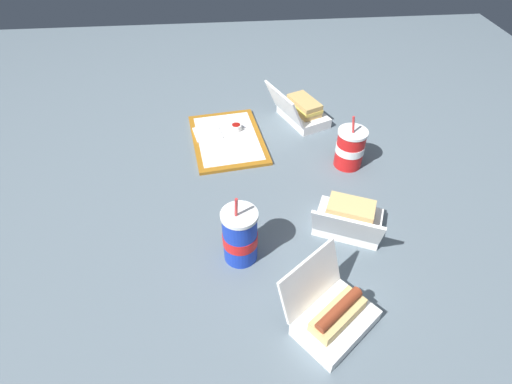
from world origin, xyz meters
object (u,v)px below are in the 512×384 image
(clamshell_sandwich_back, at_px, (302,111))
(clamshell_hotdog_right, at_px, (333,315))
(ketchup_cup, at_px, (236,127))
(soda_cup_corner, at_px, (350,148))
(soda_cup_center, at_px, (240,236))
(plastic_fork, at_px, (236,122))
(food_tray, at_px, (228,139))
(clamshell_sandwich_corner, at_px, (349,219))

(clamshell_sandwich_back, height_order, clamshell_hotdog_right, clamshell_hotdog_right)
(ketchup_cup, xyz_separation_m, soda_cup_corner, (0.23, 0.38, 0.04))
(soda_cup_center, bearing_deg, plastic_fork, 177.80)
(plastic_fork, height_order, clamshell_sandwich_back, clamshell_sandwich_back)
(food_tray, xyz_separation_m, clamshell_sandwich_corner, (0.49, 0.33, 0.04))
(ketchup_cup, bearing_deg, clamshell_hotdog_right, 12.30)
(food_tray, relative_size, plastic_fork, 3.65)
(food_tray, height_order, soda_cup_center, soda_cup_center)
(clamshell_sandwich_back, relative_size, clamshell_hotdog_right, 1.03)
(clamshell_sandwich_back, distance_m, clamshell_hotdog_right, 0.90)
(clamshell_sandwich_back, bearing_deg, clamshell_hotdog_right, -5.38)
(food_tray, height_order, ketchup_cup, ketchup_cup)
(food_tray, distance_m, ketchup_cup, 0.06)
(plastic_fork, relative_size, clamshell_hotdog_right, 0.43)
(plastic_fork, bearing_deg, soda_cup_center, -37.68)
(food_tray, distance_m, soda_cup_center, 0.56)
(clamshell_sandwich_corner, bearing_deg, clamshell_sandwich_back, -176.96)
(food_tray, relative_size, clamshell_hotdog_right, 1.57)
(plastic_fork, bearing_deg, clamshell_hotdog_right, -24.17)
(plastic_fork, relative_size, soda_cup_center, 0.48)
(clamshell_sandwich_back, bearing_deg, clamshell_sandwich_corner, 3.04)
(clamshell_hotdog_right, bearing_deg, ketchup_cup, -167.70)
(food_tray, xyz_separation_m, ketchup_cup, (-0.05, 0.04, 0.02))
(soda_cup_corner, bearing_deg, clamshell_sandwich_corner, -15.09)
(food_tray, distance_m, clamshell_hotdog_right, 0.82)
(clamshell_sandwich_corner, xyz_separation_m, soda_cup_corner, (-0.30, 0.08, 0.03))
(food_tray, xyz_separation_m, soda_cup_center, (0.56, 0.01, 0.08))
(soda_cup_corner, bearing_deg, soda_cup_center, -47.08)
(ketchup_cup, height_order, clamshell_sandwich_corner, clamshell_sandwich_corner)
(soda_cup_corner, xyz_separation_m, soda_cup_center, (0.37, -0.40, 0.01))
(clamshell_sandwich_corner, distance_m, clamshell_hotdog_right, 0.32)
(clamshell_sandwich_back, bearing_deg, soda_cup_corner, 20.96)
(clamshell_sandwich_corner, bearing_deg, plastic_fork, -153.52)
(food_tray, relative_size, clamshell_sandwich_back, 1.52)
(food_tray, height_order, clamshell_sandwich_corner, clamshell_sandwich_corner)
(food_tray, height_order, soda_cup_corner, soda_cup_corner)
(food_tray, height_order, clamshell_sandwich_back, clamshell_sandwich_back)
(ketchup_cup, distance_m, soda_cup_center, 0.61)
(food_tray, bearing_deg, clamshell_sandwich_corner, 34.44)
(ketchup_cup, distance_m, soda_cup_corner, 0.45)
(soda_cup_corner, bearing_deg, plastic_fork, -127.40)
(clamshell_hotdog_right, distance_m, soda_cup_corner, 0.63)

